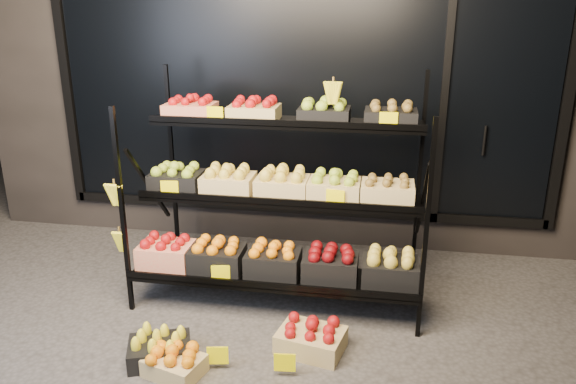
% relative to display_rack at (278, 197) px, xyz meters
% --- Properties ---
extents(ground, '(24.00, 24.00, 0.00)m').
position_rel_display_rack_xyz_m(ground, '(0.01, -0.60, -0.79)').
color(ground, '#514F4C').
rests_on(ground, ground).
extents(building, '(6.00, 2.08, 3.50)m').
position_rel_display_rack_xyz_m(building, '(0.01, 1.99, 0.96)').
color(building, '#2D2826').
rests_on(building, ground).
extents(display_rack, '(2.18, 1.02, 1.72)m').
position_rel_display_rack_xyz_m(display_rack, '(0.00, 0.00, 0.00)').
color(display_rack, black).
rests_on(display_rack, ground).
extents(tag_floor_a, '(0.13, 0.01, 0.12)m').
position_rel_display_rack_xyz_m(tag_floor_a, '(-0.19, -1.00, -0.73)').
color(tag_floor_a, '#FFF000').
rests_on(tag_floor_a, ground).
extents(tag_floor_b, '(0.13, 0.01, 0.12)m').
position_rel_display_rack_xyz_m(tag_floor_b, '(0.23, -1.00, -0.73)').
color(tag_floor_b, '#FFF000').
rests_on(tag_floor_b, ground).
extents(floor_crate_left, '(0.39, 0.33, 0.18)m').
position_rel_display_rack_xyz_m(floor_crate_left, '(-0.43, -1.09, -0.70)').
color(floor_crate_left, '#D4BD7A').
rests_on(floor_crate_left, ground).
extents(floor_crate_midleft, '(0.45, 0.39, 0.19)m').
position_rel_display_rack_xyz_m(floor_crate_midleft, '(-0.57, -0.97, -0.70)').
color(floor_crate_midleft, black).
rests_on(floor_crate_midleft, ground).
extents(floor_crate_midright, '(0.47, 0.38, 0.21)m').
position_rel_display_rack_xyz_m(floor_crate_midright, '(0.35, -0.71, -0.69)').
color(floor_crate_midright, '#D4BD7A').
rests_on(floor_crate_midright, ground).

